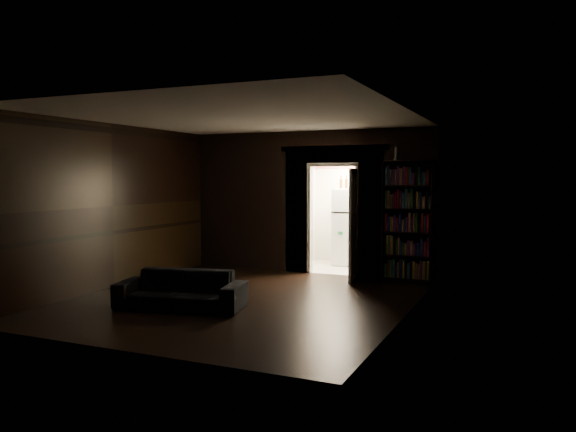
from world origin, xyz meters
The scene contains 9 objects.
ground centered at (0.00, 0.00, 0.00)m, with size 5.50×5.50×0.00m, color black.
room_walls centered at (-0.01, 1.07, 1.68)m, with size 5.02×5.61×2.84m.
kitchen_alcove centered at (0.50, 3.87, 1.21)m, with size 2.20×1.80×2.60m.
sofa centered at (-0.59, -0.80, 0.35)m, with size 1.83×0.79×0.71m, color black.
bookshelf centered at (2.00, 2.55, 1.10)m, with size 0.90×0.32×2.20m, color black.
refrigerator centered at (0.52, 4.03, 0.82)m, with size 0.74×0.68×1.65m, color white.
door centered at (1.04, 2.31, 1.02)m, with size 0.85×0.05×2.05m, color white.
figurine centered at (1.77, 2.56, 2.34)m, with size 0.09×0.09×0.28m, color white.
bottles centered at (0.50, 3.97, 1.79)m, with size 0.70×0.09×0.28m, color black.
Camera 1 is at (4.06, -7.53, 1.90)m, focal length 35.00 mm.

